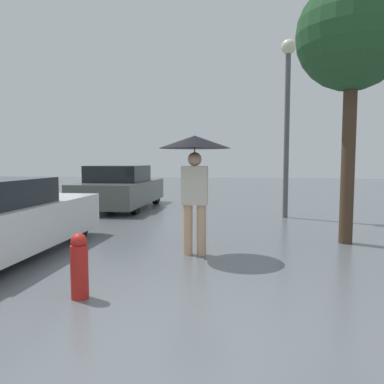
{
  "coord_description": "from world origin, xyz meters",
  "views": [
    {
      "loc": [
        0.45,
        -2.79,
        1.51
      ],
      "look_at": [
        -0.34,
        3.05,
        1.01
      ],
      "focal_mm": 35.0,
      "sensor_mm": 36.0,
      "label": 1
    }
  ],
  "objects_px": {
    "pedestrian": "(195,159)",
    "street_lamp": "(287,100)",
    "fire_hydrant": "(79,266)",
    "tree": "(352,37)",
    "parked_car_farthest": "(120,188)"
  },
  "relations": [
    {
      "from": "pedestrian",
      "to": "street_lamp",
      "type": "bearing_deg",
      "value": 65.99
    },
    {
      "from": "pedestrian",
      "to": "street_lamp",
      "type": "distance_m",
      "value": 4.86
    },
    {
      "from": "pedestrian",
      "to": "fire_hydrant",
      "type": "distance_m",
      "value": 2.57
    },
    {
      "from": "tree",
      "to": "fire_hydrant",
      "type": "height_order",
      "value": "tree"
    },
    {
      "from": "pedestrian",
      "to": "parked_car_farthest",
      "type": "relative_size",
      "value": 0.45
    },
    {
      "from": "tree",
      "to": "street_lamp",
      "type": "relative_size",
      "value": 1.02
    },
    {
      "from": "pedestrian",
      "to": "parked_car_farthest",
      "type": "bearing_deg",
      "value": 119.03
    },
    {
      "from": "tree",
      "to": "fire_hydrant",
      "type": "bearing_deg",
      "value": -138.1
    },
    {
      "from": "tree",
      "to": "fire_hydrant",
      "type": "distance_m",
      "value": 5.89
    },
    {
      "from": "street_lamp",
      "to": "tree",
      "type": "bearing_deg",
      "value": -76.03
    },
    {
      "from": "fire_hydrant",
      "to": "street_lamp",
      "type": "bearing_deg",
      "value": 65.29
    },
    {
      "from": "parked_car_farthest",
      "to": "street_lamp",
      "type": "distance_m",
      "value": 5.67
    },
    {
      "from": "pedestrian",
      "to": "tree",
      "type": "height_order",
      "value": "tree"
    },
    {
      "from": "parked_car_farthest",
      "to": "tree",
      "type": "bearing_deg",
      "value": -37.22
    },
    {
      "from": "street_lamp",
      "to": "fire_hydrant",
      "type": "relative_size",
      "value": 6.34
    }
  ]
}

